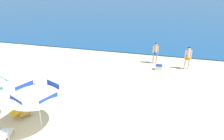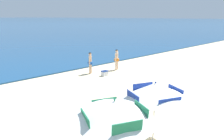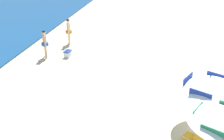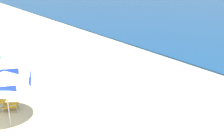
% 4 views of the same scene
% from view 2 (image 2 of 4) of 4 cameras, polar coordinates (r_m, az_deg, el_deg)
% --- Properties ---
extents(beach_umbrella_striped_main, '(2.88, 2.91, 2.44)m').
position_cam_2_polar(beach_umbrella_striped_main, '(6.05, 0.66, -10.24)').
color(beach_umbrella_striped_main, silver).
rests_on(beach_umbrella_striped_main, ground).
extents(beach_umbrella_striped_second, '(2.80, 2.83, 2.31)m').
position_cam_2_polar(beach_umbrella_striped_second, '(7.95, 11.10, -5.27)').
color(beach_umbrella_striped_second, silver).
rests_on(beach_umbrella_striped_second, ground).
extents(person_standing_near_shore, '(0.44, 0.42, 1.72)m').
position_cam_2_polar(person_standing_near_shore, '(17.63, -5.65, 2.23)').
color(person_standing_near_shore, '#D8A87F').
rests_on(person_standing_near_shore, ground).
extents(person_standing_beside, '(0.50, 0.43, 1.76)m').
position_cam_2_polar(person_standing_beside, '(18.80, 1.21, 3.09)').
color(person_standing_beside, beige).
rests_on(person_standing_beside, ground).
extents(cooler_box, '(0.51, 0.37, 0.43)m').
position_cam_2_polar(cooler_box, '(17.11, -1.89, -0.79)').
color(cooler_box, white).
rests_on(cooler_box, ground).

